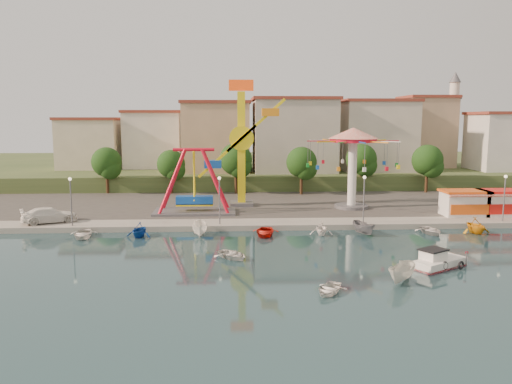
{
  "coord_description": "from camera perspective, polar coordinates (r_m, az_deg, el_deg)",
  "views": [
    {
      "loc": [
        -6.65,
        -40.98,
        12.05
      ],
      "look_at": [
        -3.96,
        14.0,
        4.0
      ],
      "focal_mm": 35.0,
      "sensor_mm": 36.0,
      "label": 1
    }
  ],
  "objects": [
    {
      "name": "ground",
      "position": [
        43.23,
        6.21,
        -7.91
      ],
      "size": [
        200.0,
        200.0,
        0.0
      ],
      "primitive_type": "plane",
      "color": "#142D38",
      "rests_on": "ground"
    },
    {
      "name": "moored_boat_0",
      "position": [
        54.32,
        -19.21,
        -4.54
      ],
      "size": [
        3.32,
        4.23,
        0.79
      ],
      "primitive_type": "imported",
      "rotation": [
        0.0,
        0.0,
        0.16
      ],
      "color": "silver",
      "rests_on": "ground"
    },
    {
      "name": "building_4",
      "position": [
        96.77,
        12.67,
        5.49
      ],
      "size": [
        10.75,
        9.23,
        9.24
      ],
      "primitive_type": "cube",
      "color": "beige",
      "rests_on": "hill_terrace"
    },
    {
      "name": "building_0",
      "position": [
        91.11,
        -19.97,
        5.86
      ],
      "size": [
        9.26,
        9.53,
        11.87
      ],
      "primitive_type": "cube",
      "color": "beige",
      "rests_on": "hill_terrace"
    },
    {
      "name": "quay_deck",
      "position": [
        103.86,
        0.89,
        1.82
      ],
      "size": [
        200.0,
        100.0,
        0.6
      ],
      "primitive_type": "cube",
      "color": "#9E998E",
      "rests_on": "ground"
    },
    {
      "name": "building_2",
      "position": [
        93.02,
        -3.77,
        6.18
      ],
      "size": [
        11.95,
        9.28,
        11.23
      ],
      "primitive_type": "cube",
      "color": "tan",
      "rests_on": "hill_terrace"
    },
    {
      "name": "moored_boat_5",
      "position": [
        53.85,
        12.22,
        -4.04
      ],
      "size": [
        2.4,
        3.85,
        1.39
      ],
      "primitive_type": "imported",
      "rotation": [
        0.0,
        0.0,
        0.31
      ],
      "color": "slate",
      "rests_on": "ground"
    },
    {
      "name": "booth_left",
      "position": [
        64.58,
        22.69,
        -1.14
      ],
      "size": [
        5.4,
        3.78,
        3.08
      ],
      "color": "white",
      "rests_on": "quay_deck"
    },
    {
      "name": "lamp_post_1",
      "position": [
        54.74,
        -4.18,
        -1.11
      ],
      "size": [
        0.14,
        0.14,
        5.0
      ],
      "primitive_type": "cylinder",
      "color": "#59595E",
      "rests_on": "quay_deck"
    },
    {
      "name": "minaret",
      "position": [
        104.12,
        21.6,
        8.02
      ],
      "size": [
        2.8,
        2.8,
        18.0
      ],
      "color": "silver",
      "rests_on": "hill_terrace"
    },
    {
      "name": "tree_4",
      "position": [
        81.26,
        11.95,
        3.69
      ],
      "size": [
        4.86,
        4.86,
        7.6
      ],
      "color": "#382314",
      "rests_on": "quay_deck"
    },
    {
      "name": "rowboat_a",
      "position": [
        43.88,
        -2.72,
        -7.16
      ],
      "size": [
        3.99,
        4.1,
        0.69
      ],
      "primitive_type": "imported",
      "rotation": [
        0.0,
        0.0,
        0.7
      ],
      "color": "white",
      "rests_on": "ground"
    },
    {
      "name": "tree_3",
      "position": [
        76.37,
        5.23,
        3.41
      ],
      "size": [
        4.68,
        4.68,
        7.32
      ],
      "color": "#382314",
      "rests_on": "quay_deck"
    },
    {
      "name": "moored_boat_4",
      "position": [
        52.86,
        7.48,
        -4.1
      ],
      "size": [
        2.8,
        3.13,
        1.48
      ],
      "primitive_type": "imported",
      "rotation": [
        0.0,
        0.0,
        -0.14
      ],
      "color": "white",
      "rests_on": "ground"
    },
    {
      "name": "rowboat_b",
      "position": [
        35.85,
        8.32,
        -10.89
      ],
      "size": [
        3.32,
        3.63,
        0.61
      ],
      "primitive_type": "imported",
      "rotation": [
        0.0,
        0.0,
        -0.53
      ],
      "color": "white",
      "rests_on": "ground"
    },
    {
      "name": "building_3",
      "position": [
        90.73,
        4.99,
        5.47
      ],
      "size": [
        12.59,
        10.5,
        9.2
      ],
      "primitive_type": "cube",
      "color": "beige",
      "rests_on": "hill_terrace"
    },
    {
      "name": "building_1",
      "position": [
        93.64,
        -11.87,
        5.24
      ],
      "size": [
        12.33,
        9.01,
        8.63
      ],
      "primitive_type": "cube",
      "color": "silver",
      "rests_on": "hill_terrace"
    },
    {
      "name": "cabin_motorboat",
      "position": [
        43.88,
        20.14,
        -7.53
      ],
      "size": [
        5.0,
        3.99,
        1.67
      ],
      "rotation": [
        0.0,
        0.0,
        0.54
      ],
      "color": "white",
      "rests_on": "ground"
    },
    {
      "name": "pirate_ship_ride",
      "position": [
        61.48,
        -7.07,
        1.1
      ],
      "size": [
        10.0,
        5.0,
        8.0
      ],
      "color": "#59595E",
      "rests_on": "quay_deck"
    },
    {
      "name": "wave_swinger",
      "position": [
        65.33,
        11.02,
        4.78
      ],
      "size": [
        11.6,
        11.6,
        10.4
      ],
      "color": "#59595E",
      "rests_on": "quay_deck"
    },
    {
      "name": "lamp_post_3",
      "position": [
        62.72,
        26.49,
        -0.77
      ],
      "size": [
        0.14,
        0.14,
        5.0
      ],
      "primitive_type": "cylinder",
      "color": "#59595E",
      "rests_on": "quay_deck"
    },
    {
      "name": "skiff",
      "position": [
        39.06,
        16.36,
        -8.89
      ],
      "size": [
        3.43,
        3.78,
        1.44
      ],
      "primitive_type": "imported",
      "rotation": [
        0.0,
        0.0,
        -0.68
      ],
      "color": "silver",
      "rests_on": "ground"
    },
    {
      "name": "moored_boat_7",
      "position": [
        58.1,
        23.8,
        -3.49
      ],
      "size": [
        3.27,
        3.66,
        1.75
      ],
      "primitive_type": "imported",
      "rotation": [
        0.0,
        0.0,
        0.13
      ],
      "color": "orange",
      "rests_on": "ground"
    },
    {
      "name": "tree_1",
      "position": [
        78.09,
        -9.69,
        3.17
      ],
      "size": [
        4.35,
        4.35,
        6.8
      ],
      "color": "#382314",
      "rests_on": "quay_deck"
    },
    {
      "name": "moored_boat_2",
      "position": [
        52.12,
        -6.42,
        -4.22
      ],
      "size": [
        1.75,
        4.13,
        1.57
      ],
      "primitive_type": "imported",
      "rotation": [
        0.0,
        0.0,
        0.06
      ],
      "color": "white",
      "rests_on": "ground"
    },
    {
      "name": "asphalt_pad",
      "position": [
        72.2,
        2.52,
        -0.81
      ],
      "size": [
        90.0,
        28.0,
        0.01
      ],
      "primitive_type": "cube",
      "color": "#4C4944",
      "rests_on": "quay_deck"
    },
    {
      "name": "van",
      "position": [
        60.24,
        -22.54,
        -2.45
      ],
      "size": [
        6.37,
        4.67,
        1.71
      ],
      "primitive_type": "imported",
      "rotation": [
        0.0,
        0.0,
        2.01
      ],
      "color": "white",
      "rests_on": "quay_deck"
    },
    {
      "name": "moored_boat_3",
      "position": [
        52.21,
        1.0,
        -4.57
      ],
      "size": [
        3.37,
        4.3,
        0.81
      ],
      "primitive_type": "imported",
      "rotation": [
        0.0,
        0.0,
        -0.16
      ],
      "color": "red",
      "rests_on": "ground"
    },
    {
      "name": "building_6",
      "position": [
        103.17,
        26.85,
        5.83
      ],
      "size": [
        8.23,
        8.98,
        12.36
      ],
      "primitive_type": "cube",
      "color": "silver",
      "rests_on": "hill_terrace"
    },
    {
      "name": "booth_mid",
      "position": [
        66.66,
        26.23,
        -1.07
      ],
      "size": [
        5.4,
        3.78,
        3.08
      ],
      "color": "white",
      "rests_on": "quay_deck"
    },
    {
      "name": "tree_5",
      "position": [
        82.67,
        19.0,
        3.47
      ],
      "size": [
        4.83,
        4.83,
        7.54
      ],
      "color": "#382314",
      "rests_on": "quay_deck"
    },
    {
      "name": "lamp_post_2",
      "position": [
        56.64,
        12.22,
        -0.96
      ],
      "size": [
        0.14,
        0.14,
        5.0
      ],
      "primitive_type": "cylinder",
      "color": "#59595E",
      "rests_on": "quay_deck"
    },
    {
      "name": "kamikaze_tower",
      "position": [
        65.62,
        -1.33,
        5.16
      ],
      "size": [
        7.69,
        3.1,
        16.5
      ],
      "color": "#59595E",
      "rests_on": "quay_deck"
    },
    {
      "name": "moored_boat_1",
      "position": [
        52.89,
        -13.21,
        -4.2
      ],
      "size": [
        3.14,
        3.45,
        1.56
      ],
      "primitive_type": "imported",
      "rotation": [
        0.0,
        0.0,
        -0.22
      ],
      "color": "#12429D",
      "rests_on": "ground"
    },
    {
      "name": "building_5",
      "position": [
        99.36,
        20.43,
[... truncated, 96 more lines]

